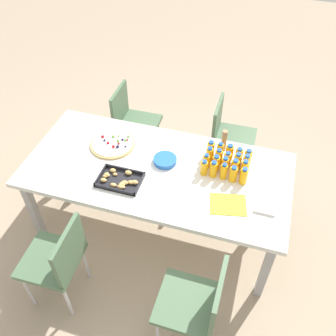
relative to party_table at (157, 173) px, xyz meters
name	(u,v)px	position (x,y,z in m)	size (l,w,h in m)	color
ground_plane	(158,224)	(0.00, 0.00, -0.67)	(12.00, 12.00, 0.00)	tan
party_table	(157,173)	(0.00, 0.00, 0.00)	(2.09, 0.99, 0.73)	silver
chair_near_left	(228,134)	(-0.43, -0.87, -0.17)	(0.40, 0.40, 0.83)	#4C6B4C
chair_far_right	(58,258)	(0.46, 0.84, -0.17)	(0.41, 0.41, 0.83)	#4C6B4C
chair_near_right	(132,119)	(0.54, -0.81, -0.17)	(0.41, 0.41, 0.83)	#4C6B4C
chair_far_left	(198,302)	(-0.56, 0.87, -0.17)	(0.40, 0.40, 0.83)	#4C6B4C
juice_bottle_0	(248,157)	(-0.67, -0.27, 0.12)	(0.06, 0.06, 0.13)	#F9AC14
juice_bottle_1	(239,155)	(-0.60, -0.27, 0.12)	(0.06, 0.06, 0.14)	#FAAB14
juice_bottle_2	(229,152)	(-0.52, -0.28, 0.13)	(0.06, 0.06, 0.14)	#F9AC14
juice_bottle_3	(220,151)	(-0.45, -0.27, 0.13)	(0.05, 0.05, 0.15)	#F9AE14
juice_bottle_4	(211,149)	(-0.37, -0.27, 0.13)	(0.06, 0.06, 0.15)	#F9AC14
juice_bottle_5	(246,163)	(-0.67, -0.20, 0.13)	(0.06, 0.06, 0.15)	#F9AE14
juice_bottle_6	(238,161)	(-0.60, -0.20, 0.13)	(0.06, 0.06, 0.14)	#FAAE14
juice_bottle_7	(227,159)	(-0.52, -0.20, 0.12)	(0.06, 0.06, 0.13)	#F9AC14
juice_bottle_8	(219,157)	(-0.45, -0.20, 0.13)	(0.06, 0.06, 0.14)	#FAAE14
juice_bottle_9	(209,155)	(-0.38, -0.20, 0.13)	(0.06, 0.06, 0.14)	#FAAE14
juice_bottle_10	(245,168)	(-0.67, -0.13, 0.13)	(0.06, 0.06, 0.15)	#FAAB14
juice_bottle_11	(235,167)	(-0.59, -0.13, 0.12)	(0.06, 0.06, 0.14)	#F9AC14
juice_bottle_12	(225,165)	(-0.51, -0.13, 0.12)	(0.06, 0.06, 0.14)	#F9AC14
juice_bottle_13	(216,163)	(-0.44, -0.12, 0.13)	(0.06, 0.06, 0.15)	#FAAE14
juice_bottle_14	(206,161)	(-0.37, -0.12, 0.12)	(0.05, 0.05, 0.14)	#FAAD14
juice_bottle_15	(244,176)	(-0.67, -0.04, 0.13)	(0.06, 0.06, 0.15)	#FAAE14
juice_bottle_16	(233,174)	(-0.59, -0.05, 0.13)	(0.06, 0.06, 0.14)	#FAAD14
juice_bottle_17	(224,171)	(-0.52, -0.05, 0.13)	(0.05, 0.05, 0.15)	#F9AD14
juice_bottle_18	(213,169)	(-0.44, -0.05, 0.13)	(0.06, 0.06, 0.15)	#FAAD14
juice_bottle_19	(204,168)	(-0.37, -0.05, 0.12)	(0.05, 0.05, 0.14)	#F9AD14
fruit_pizza	(113,144)	(0.44, -0.16, 0.07)	(0.38, 0.38, 0.05)	tan
snack_tray	(120,180)	(0.22, 0.22, 0.07)	(0.33, 0.23, 0.04)	black
plate_stack	(165,160)	(-0.04, -0.09, 0.08)	(0.19, 0.19, 0.04)	blue
napkin_stack	(265,206)	(-0.87, 0.15, 0.07)	(0.15, 0.15, 0.02)	white
cardboard_tube	(224,141)	(-0.46, -0.37, 0.16)	(0.04, 0.04, 0.20)	#9E7A56
paper_folder	(228,204)	(-0.61, 0.20, 0.06)	(0.26, 0.20, 0.01)	yellow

